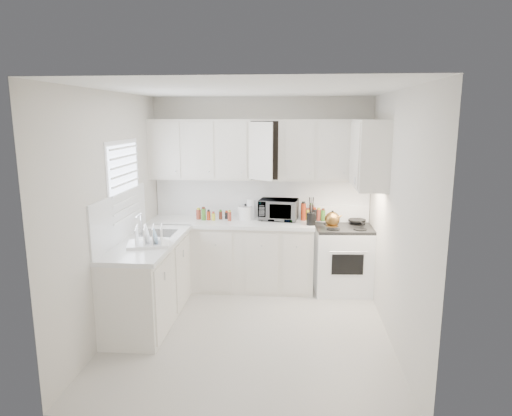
# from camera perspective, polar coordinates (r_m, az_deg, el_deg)

# --- Properties ---
(floor) EXTENTS (3.20, 3.20, 0.00)m
(floor) POSITION_cam_1_polar(r_m,az_deg,el_deg) (5.22, -0.68, -15.15)
(floor) COLOR #B9B2A9
(floor) RESTS_ON ground
(ceiling) EXTENTS (3.20, 3.20, 0.00)m
(ceiling) POSITION_cam_1_polar(r_m,az_deg,el_deg) (4.68, -0.76, 14.70)
(ceiling) COLOR white
(ceiling) RESTS_ON ground
(wall_back) EXTENTS (3.00, 0.00, 3.00)m
(wall_back) POSITION_cam_1_polar(r_m,az_deg,el_deg) (6.35, 0.70, 2.04)
(wall_back) COLOR beige
(wall_back) RESTS_ON ground
(wall_front) EXTENTS (3.00, 0.00, 3.00)m
(wall_front) POSITION_cam_1_polar(r_m,az_deg,el_deg) (3.25, -3.52, -7.12)
(wall_front) COLOR beige
(wall_front) RESTS_ON ground
(wall_left) EXTENTS (0.00, 3.20, 3.20)m
(wall_left) POSITION_cam_1_polar(r_m,az_deg,el_deg) (5.15, -17.59, -0.70)
(wall_left) COLOR beige
(wall_left) RESTS_ON ground
(wall_right) EXTENTS (0.00, 3.20, 3.20)m
(wall_right) POSITION_cam_1_polar(r_m,az_deg,el_deg) (4.87, 17.14, -1.34)
(wall_right) COLOR beige
(wall_right) RESTS_ON ground
(window_blinds) EXTENTS (0.06, 0.96, 1.06)m
(window_blinds) POSITION_cam_1_polar(r_m,az_deg,el_deg) (5.41, -16.15, 2.65)
(window_blinds) COLOR white
(window_blinds) RESTS_ON wall_left
(lower_cabinets_back) EXTENTS (2.22, 0.60, 0.90)m
(lower_cabinets_back) POSITION_cam_1_polar(r_m,az_deg,el_deg) (6.29, -3.09, -6.02)
(lower_cabinets_back) COLOR beige
(lower_cabinets_back) RESTS_ON floor
(lower_cabinets_left) EXTENTS (0.60, 1.60, 0.90)m
(lower_cabinets_left) POSITION_cam_1_polar(r_m,az_deg,el_deg) (5.45, -13.29, -9.09)
(lower_cabinets_left) COLOR beige
(lower_cabinets_left) RESTS_ON floor
(countertop_back) EXTENTS (2.24, 0.64, 0.05)m
(countertop_back) POSITION_cam_1_polar(r_m,az_deg,el_deg) (6.16, -3.15, -1.83)
(countertop_back) COLOR silver
(countertop_back) RESTS_ON lower_cabinets_back
(countertop_left) EXTENTS (0.64, 1.62, 0.05)m
(countertop_left) POSITION_cam_1_polar(r_m,az_deg,el_deg) (5.31, -13.42, -4.29)
(countertop_left) COLOR silver
(countertop_left) RESTS_ON lower_cabinets_left
(backsplash_back) EXTENTS (2.98, 0.02, 0.55)m
(backsplash_back) POSITION_cam_1_polar(r_m,az_deg,el_deg) (6.35, 0.69, 1.36)
(backsplash_back) COLOR silver
(backsplash_back) RESTS_ON wall_back
(backsplash_left) EXTENTS (0.02, 1.60, 0.55)m
(backsplash_left) POSITION_cam_1_polar(r_m,az_deg,el_deg) (5.34, -16.63, -1.05)
(backsplash_left) COLOR silver
(backsplash_left) RESTS_ON wall_left
(upper_cabinets_back) EXTENTS (3.00, 0.33, 0.80)m
(upper_cabinets_back) POSITION_cam_1_polar(r_m,az_deg,el_deg) (6.15, 0.59, 3.63)
(upper_cabinets_back) COLOR beige
(upper_cabinets_back) RESTS_ON wall_back
(upper_cabinets_right) EXTENTS (0.33, 0.90, 0.80)m
(upper_cabinets_right) POSITION_cam_1_polar(r_m,az_deg,el_deg) (5.60, 13.87, 2.52)
(upper_cabinets_right) COLOR beige
(upper_cabinets_right) RESTS_ON wall_right
(sink) EXTENTS (0.42, 0.38, 0.30)m
(sink) POSITION_cam_1_polar(r_m,az_deg,el_deg) (5.59, -12.38, -1.90)
(sink) COLOR gray
(sink) RESTS_ON countertop_left
(stove) EXTENTS (0.79, 0.66, 1.15)m
(stove) POSITION_cam_1_polar(r_m,az_deg,el_deg) (6.21, 10.98, -5.25)
(stove) COLOR white
(stove) RESTS_ON floor
(tea_kettle) EXTENTS (0.27, 0.24, 0.22)m
(tea_kettle) POSITION_cam_1_polar(r_m,az_deg,el_deg) (5.92, 9.58, -1.26)
(tea_kettle) COLOR brown
(tea_kettle) RESTS_ON stove
(frying_pan) EXTENTS (0.32, 0.44, 0.04)m
(frying_pan) POSITION_cam_1_polar(r_m,az_deg,el_deg) (6.29, 12.60, -1.45)
(frying_pan) COLOR black
(frying_pan) RESTS_ON stove
(microwave) EXTENTS (0.54, 0.35, 0.34)m
(microwave) POSITION_cam_1_polar(r_m,az_deg,el_deg) (6.18, 2.85, 0.09)
(microwave) COLOR gray
(microwave) RESTS_ON countertop_back
(rice_cooker) EXTENTS (0.26, 0.26, 0.21)m
(rice_cooker) POSITION_cam_1_polar(r_m,az_deg,el_deg) (6.22, -1.33, -0.43)
(rice_cooker) COLOR white
(rice_cooker) RESTS_ON countertop_back
(paper_towel) EXTENTS (0.12, 0.12, 0.27)m
(paper_towel) POSITION_cam_1_polar(r_m,az_deg,el_deg) (6.23, -0.63, -0.15)
(paper_towel) COLOR white
(paper_towel) RESTS_ON countertop_back
(utensil_crock) EXTENTS (0.15, 0.15, 0.38)m
(utensil_crock) POSITION_cam_1_polar(r_m,az_deg,el_deg) (5.91, 6.95, -0.33)
(utensil_crock) COLOR black
(utensil_crock) RESTS_ON countertop_back
(dish_rack) EXTENTS (0.51, 0.43, 0.24)m
(dish_rack) POSITION_cam_1_polar(r_m,az_deg,el_deg) (5.08, -13.43, -3.29)
(dish_rack) COLOR white
(dish_rack) RESTS_ON countertop_left
(spice_left_0) EXTENTS (0.06, 0.06, 0.13)m
(spice_left_0) POSITION_cam_1_polar(r_m,az_deg,el_deg) (6.34, -7.11, -0.67)
(spice_left_0) COLOR #963929
(spice_left_0) RESTS_ON countertop_back
(spice_left_1) EXTENTS (0.06, 0.06, 0.13)m
(spice_left_1) POSITION_cam_1_polar(r_m,az_deg,el_deg) (6.24, -6.61, -0.86)
(spice_left_1) COLOR #3E7727
(spice_left_1) RESTS_ON countertop_back
(spice_left_2) EXTENTS (0.06, 0.06, 0.13)m
(spice_left_2) POSITION_cam_1_polar(r_m,az_deg,el_deg) (6.31, -5.78, -0.70)
(spice_left_2) COLOR #A93316
(spice_left_2) RESTS_ON countertop_back
(spice_left_3) EXTENTS (0.06, 0.06, 0.13)m
(spice_left_3) POSITION_cam_1_polar(r_m,az_deg,el_deg) (6.21, -5.25, -0.89)
(spice_left_3) COLOR gold
(spice_left_3) RESTS_ON countertop_back
(spice_left_4) EXTENTS (0.06, 0.06, 0.13)m
(spice_left_4) POSITION_cam_1_polar(r_m,az_deg,el_deg) (6.29, -4.43, -0.73)
(spice_left_4) COLOR #512317
(spice_left_4) RESTS_ON countertop_back
(spice_left_5) EXTENTS (0.06, 0.06, 0.13)m
(spice_left_5) POSITION_cam_1_polar(r_m,az_deg,el_deg) (6.19, -3.88, -0.91)
(spice_left_5) COLOR black
(spice_left_5) RESTS_ON countertop_back
(spice_left_6) EXTENTS (0.06, 0.06, 0.13)m
(spice_left_6) POSITION_cam_1_polar(r_m,az_deg,el_deg) (6.26, -3.08, -0.75)
(spice_left_6) COLOR #963929
(spice_left_6) RESTS_ON countertop_back
(sauce_right_0) EXTENTS (0.06, 0.06, 0.19)m
(sauce_right_0) POSITION_cam_1_polar(r_m,az_deg,el_deg) (6.24, 5.92, -0.57)
(sauce_right_0) COLOR #A93316
(sauce_right_0) RESTS_ON countertop_back
(sauce_right_1) EXTENTS (0.06, 0.06, 0.19)m
(sauce_right_1) POSITION_cam_1_polar(r_m,az_deg,el_deg) (6.18, 6.44, -0.69)
(sauce_right_1) COLOR gold
(sauce_right_1) RESTS_ON countertop_back
(sauce_right_2) EXTENTS (0.06, 0.06, 0.19)m
(sauce_right_2) POSITION_cam_1_polar(r_m,az_deg,el_deg) (6.24, 6.93, -0.58)
(sauce_right_2) COLOR #512317
(sauce_right_2) RESTS_ON countertop_back
(sauce_right_3) EXTENTS (0.06, 0.06, 0.19)m
(sauce_right_3) POSITION_cam_1_polar(r_m,az_deg,el_deg) (6.19, 7.45, -0.71)
(sauce_right_3) COLOR black
(sauce_right_3) RESTS_ON countertop_back
(sauce_right_4) EXTENTS (0.06, 0.06, 0.19)m
(sauce_right_4) POSITION_cam_1_polar(r_m,az_deg,el_deg) (6.25, 7.94, -0.60)
(sauce_right_4) COLOR #963929
(sauce_right_4) RESTS_ON countertop_back
(sauce_right_5) EXTENTS (0.06, 0.06, 0.19)m
(sauce_right_5) POSITION_cam_1_polar(r_m,az_deg,el_deg) (6.19, 8.47, -0.72)
(sauce_right_5) COLOR #3E7727
(sauce_right_5) RESTS_ON countertop_back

